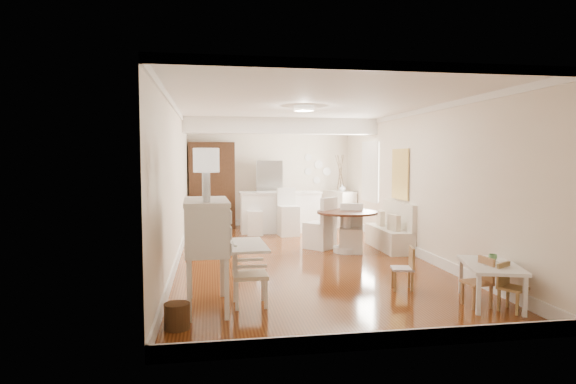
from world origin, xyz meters
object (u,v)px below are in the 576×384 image
object	(u,v)px
kids_table	(490,284)
dining_table	(347,232)
kids_chair_c	(513,287)
pantry_cabinet	(212,185)
slip_chair_near	(351,228)
slip_chair_far	(320,223)
breakfast_counter	(280,212)
bar_stool_left	(255,216)
kids_chair_a	(477,282)
fridge	(282,194)
secretary_bureau	(207,254)
wicker_basket	(177,316)
kids_chair_b	(402,268)
gustavian_armchair	(250,274)
sideboard	(340,209)
bar_stool_right	(288,212)

from	to	relation	value
kids_table	dining_table	xyz separation A→B (m)	(-0.86, 3.61, 0.15)
kids_chair_c	pantry_cabinet	size ratio (longest dim) A/B	0.26
slip_chair_near	pantry_cabinet	xyz separation A→B (m)	(-2.72, 3.90, 0.67)
dining_table	slip_chair_far	distance (m)	0.67
breakfast_counter	bar_stool_left	distance (m)	0.76
kids_chair_a	fridge	xyz separation A→B (m)	(-1.37, 7.52, 0.58)
secretary_bureau	fridge	distance (m)	7.33
slip_chair_near	bar_stool_left	distance (m)	3.00
wicker_basket	kids_chair_b	world-z (taller)	kids_chair_b
secretary_bureau	slip_chair_far	distance (m)	4.35
gustavian_armchair	dining_table	xyz separation A→B (m)	(2.20, 3.17, 0.00)
kids_table	kids_chair_c	size ratio (longest dim) A/B	1.77
kids_chair_c	bar_stool_left	distance (m)	6.89
dining_table	sideboard	xyz separation A→B (m)	(0.83, 3.53, 0.08)
kids_chair_b	bar_stool_left	size ratio (longest dim) A/B	0.66
breakfast_counter	bar_stool_right	bearing A→B (deg)	-79.56
kids_table	breakfast_counter	world-z (taller)	breakfast_counter
kids_chair_a	kids_chair_c	world-z (taller)	kids_chair_a
bar_stool_left	sideboard	distance (m)	2.67
secretary_bureau	slip_chair_near	size ratio (longest dim) A/B	1.43
gustavian_armchair	dining_table	size ratio (longest dim) A/B	0.68
kids_chair_b	slip_chair_far	bearing A→B (deg)	-158.72
slip_chair_far	bar_stool_left	xyz separation A→B (m)	(-1.17, 1.97, -0.07)
pantry_cabinet	sideboard	bearing A→B (deg)	-5.75
wicker_basket	dining_table	bearing A→B (deg)	51.76
sideboard	wicker_basket	bearing A→B (deg)	-132.98
gustavian_armchair	kids_chair_a	world-z (taller)	gustavian_armchair
kids_chair_a	breakfast_counter	bearing A→B (deg)	-170.72
breakfast_counter	bar_stool_left	xyz separation A→B (m)	(-0.68, -0.35, -0.04)
wicker_basket	bar_stool_right	world-z (taller)	bar_stool_right
kids_chair_b	gustavian_armchair	bearing A→B (deg)	-66.67
slip_chair_near	sideboard	world-z (taller)	sideboard
secretary_bureau	pantry_cabinet	xyz separation A→B (m)	(0.10, 7.08, 0.46)
kids_chair_a	bar_stool_right	xyz separation A→B (m)	(-1.46, 5.88, 0.26)
slip_chair_far	breakfast_counter	world-z (taller)	slip_chair_far
wicker_basket	kids_chair_b	distance (m)	3.28
kids_chair_b	bar_stool_left	bearing A→B (deg)	-149.40
kids_chair_b	slip_chair_far	distance (m)	3.30
bar_stool_left	dining_table	bearing A→B (deg)	-54.17
secretary_bureau	gustavian_armchair	bearing A→B (deg)	1.80
dining_table	bar_stool_right	xyz separation A→B (m)	(-0.83, 2.21, 0.16)
kids_chair_c	secretary_bureau	bearing A→B (deg)	138.59
wicker_basket	kids_chair_c	size ratio (longest dim) A/B	0.48
breakfast_counter	fridge	world-z (taller)	fridge
slip_chair_far	breakfast_counter	distance (m)	2.37
kids_table	fridge	size ratio (longest dim) A/B	0.59
bar_stool_right	wicker_basket	bearing A→B (deg)	-116.57
kids_table	bar_stool_left	world-z (taller)	bar_stool_left
bar_stool_left	pantry_cabinet	world-z (taller)	pantry_cabinet
kids_table	fridge	distance (m)	7.66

